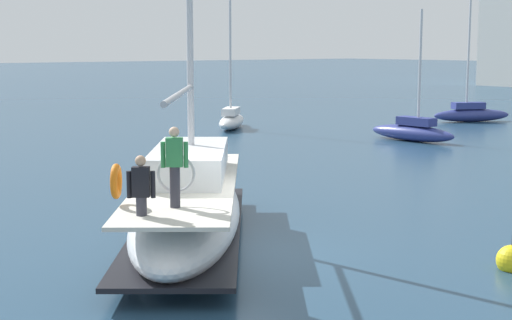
{
  "coord_description": "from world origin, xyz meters",
  "views": [
    {
      "loc": [
        13.31,
        -9.77,
        4.57
      ],
      "look_at": [
        -1.48,
        1.65,
        1.8
      ],
      "focal_mm": 53.89,
      "sensor_mm": 36.0,
      "label": 1
    }
  ],
  "objects_px": {
    "mooring_buoy": "(512,260)",
    "main_sailboat": "(188,205)",
    "moored_sloop_far": "(471,113)",
    "moored_ketch_distant": "(412,131)",
    "moored_cutter_right": "(232,119)"
  },
  "relations": [
    {
      "from": "moored_cutter_right",
      "to": "mooring_buoy",
      "type": "distance_m",
      "value": 28.25
    },
    {
      "from": "moored_cutter_right",
      "to": "main_sailboat",
      "type": "bearing_deg",
      "value": -38.16
    },
    {
      "from": "moored_cutter_right",
      "to": "moored_ketch_distant",
      "type": "height_order",
      "value": "moored_cutter_right"
    },
    {
      "from": "main_sailboat",
      "to": "moored_sloop_far",
      "type": "xyz_separation_m",
      "value": [
        -14.19,
        29.62,
        -0.36
      ]
    },
    {
      "from": "main_sailboat",
      "to": "mooring_buoy",
      "type": "xyz_separation_m",
      "value": [
        5.92,
        4.12,
        -0.71
      ]
    },
    {
      "from": "main_sailboat",
      "to": "moored_cutter_right",
      "type": "relative_size",
      "value": 1.55
    },
    {
      "from": "moored_ketch_distant",
      "to": "mooring_buoy",
      "type": "relative_size",
      "value": 6.86
    },
    {
      "from": "moored_ketch_distant",
      "to": "mooring_buoy",
      "type": "xyz_separation_m",
      "value": [
        15.82,
        -15.17,
        -0.32
      ]
    },
    {
      "from": "moored_cutter_right",
      "to": "moored_ketch_distant",
      "type": "bearing_deg",
      "value": 20.16
    },
    {
      "from": "main_sailboat",
      "to": "moored_sloop_far",
      "type": "height_order",
      "value": "main_sailboat"
    },
    {
      "from": "mooring_buoy",
      "to": "main_sailboat",
      "type": "bearing_deg",
      "value": -145.16
    },
    {
      "from": "moored_sloop_far",
      "to": "moored_cutter_right",
      "type": "relative_size",
      "value": 0.96
    },
    {
      "from": "moored_ketch_distant",
      "to": "mooring_buoy",
      "type": "distance_m",
      "value": 21.92
    },
    {
      "from": "moored_cutter_right",
      "to": "mooring_buoy",
      "type": "height_order",
      "value": "moored_cutter_right"
    },
    {
      "from": "main_sailboat",
      "to": "moored_ketch_distant",
      "type": "xyz_separation_m",
      "value": [
        -9.9,
        19.29,
        -0.39
      ]
    }
  ]
}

